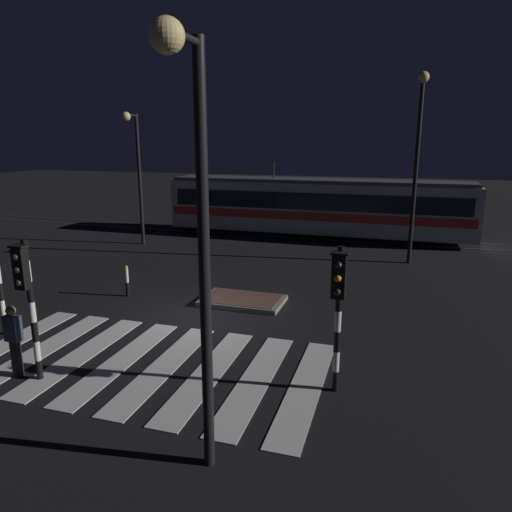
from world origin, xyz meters
The scene contains 13 objects.
ground_plane centered at (0.00, 0.00, 0.00)m, with size 120.00×120.00×0.00m, color black.
rail_near centered at (0.00, 12.78, 0.01)m, with size 80.00×0.12×0.03m, color #59595E.
rail_far centered at (0.00, 14.21, 0.01)m, with size 80.00×0.12×0.03m, color #59595E.
crosswalk_zebra centered at (0.00, -3.22, 0.01)m, with size 8.84×4.85×0.02m.
traffic_island centered at (0.87, 1.69, 0.09)m, with size 2.71×1.68×0.18m.
traffic_light_kerb_mid_left centered at (-1.83, -4.70, 2.15)m, with size 0.36×0.42×3.26m.
traffic_light_corner_near_right centered at (4.66, -3.15, 2.13)m, with size 0.36×0.42×3.23m.
street_lamp_trackside_left centered at (-7.24, 8.69, 4.26)m, with size 0.44×1.21×6.65m.
street_lamp_trackside_right centered at (6.15, 8.76, 4.96)m, with size 0.44×1.21×7.93m.
street_lamp_near_kerb centered at (3.00, -6.36, 4.30)m, with size 0.44×1.21×6.73m.
tram centered at (1.11, 13.49, 1.75)m, with size 16.86×2.58×4.15m.
pedestrian_waiting_at_kerb centered at (-2.42, -4.64, 0.88)m, with size 0.36×0.24×1.71m.
bollard_island_edge centered at (-3.20, 1.15, 0.56)m, with size 0.12×0.12×1.11m.
Camera 1 is at (5.84, -12.41, 5.30)m, focal length 33.02 mm.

